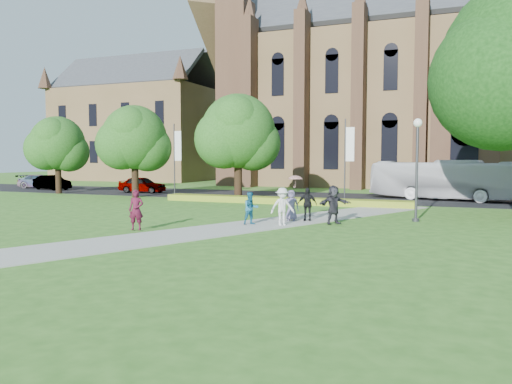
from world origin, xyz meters
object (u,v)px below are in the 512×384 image
at_px(car_2, 41,181).
at_px(pedestrian_0, 136,210).
at_px(car_0, 142,185).
at_px(car_1, 52,182).
at_px(tour_coach, 444,180).
at_px(streetlamp, 417,157).

distance_m(car_2, pedestrian_0, 35.22).
relative_size(car_0, car_1, 0.99).
height_order(tour_coach, pedestrian_0, tour_coach).
height_order(streetlamp, car_1, streetlamp).
relative_size(car_0, car_2, 0.90).
height_order(car_1, car_2, car_1).
distance_m(tour_coach, car_0, 26.11).
relative_size(car_1, pedestrian_0, 2.45).
distance_m(car_0, pedestrian_0, 24.40).
bearing_deg(streetlamp, car_1, 161.19).
relative_size(tour_coach, car_2, 2.26).
xyz_separation_m(streetlamp, car_1, (-35.87, 12.21, -2.55)).
xyz_separation_m(streetlamp, tour_coach, (0.99, 14.07, -1.75)).
height_order(streetlamp, tour_coach, streetlamp).
xyz_separation_m(car_0, car_1, (-10.84, 0.09, -0.02)).
distance_m(streetlamp, pedestrian_0, 14.12).
xyz_separation_m(car_0, pedestrian_0, (13.69, -20.20, 0.18)).
height_order(tour_coach, car_0, tour_coach).
bearing_deg(streetlamp, tour_coach, 85.98).
distance_m(car_1, car_2, 3.47).
height_order(car_0, car_1, car_0).
distance_m(tour_coach, car_2, 39.95).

